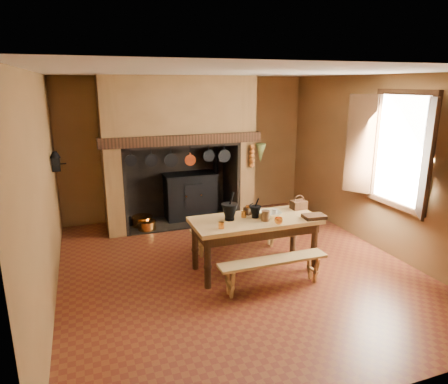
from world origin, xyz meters
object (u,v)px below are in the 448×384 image
Objects in this scene: iron_range at (190,195)px; coffee_grinder at (248,210)px; bench_front at (273,266)px; wicker_basket at (299,204)px; mixing_bowl at (270,214)px; work_table at (255,227)px.

coffee_grinder is at bearing -83.91° from iron_range.
coffee_grinder is at bearing 91.22° from bench_front.
wicker_basket is (1.08, -2.38, 0.38)m from iron_range.
iron_range is 5.01× the size of mixing_bowl.
iron_range is 2.58m from work_table.
work_table is at bearing -108.95° from coffee_grinder.
mixing_bowl is (0.50, -2.57, 0.35)m from iron_range.
wicker_basket is (0.83, -0.02, 0.01)m from coffee_grinder.
coffee_grinder reaches higher than work_table.
bench_front is at bearing -85.16° from iron_range.
bench_front is 1.26m from wicker_basket.
work_table is 11.16× the size of coffee_grinder.
iron_range is 3.19m from bench_front.
wicker_basket is at bearing 12.78° from work_table.
mixing_bowl is 0.61m from wicker_basket.
iron_range reaches higher than bench_front.
work_table is at bearing -168.57° from wicker_basket.
bench_front is 6.38× the size of wicker_basket.
bench_front is (0.00, -0.61, -0.35)m from work_table.
bench_front is 0.98m from coffee_grinder.
iron_range is 2.64m from wicker_basket.
work_table is at bearing 178.85° from mixing_bowl.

